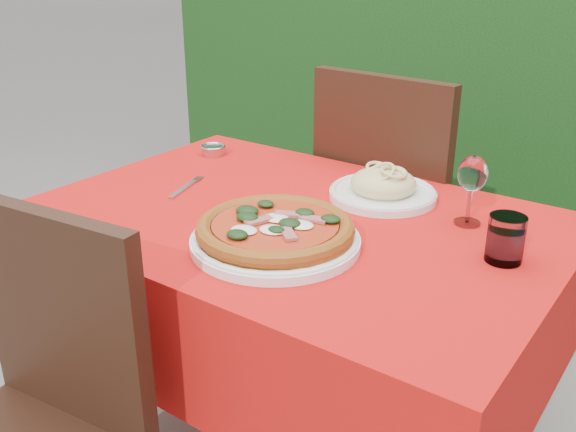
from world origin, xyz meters
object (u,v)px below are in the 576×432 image
Objects in this scene: chair_far at (395,206)px; pizza_plate at (275,233)px; pasta_plate at (383,188)px; wine_glass at (472,177)px; steel_ramekin at (213,150)px; chair_near at (35,414)px; fork at (183,189)px; water_glass at (505,241)px.

pizza_plate is (0.07, -0.74, 0.20)m from chair_far.
pizza_plate is 0.40m from pasta_plate.
pasta_plate is at bearing 114.56° from chair_far.
pizza_plate is at bearing -129.27° from wine_glass.
wine_glass reaches higher than pizza_plate.
pasta_plate reaches higher than steel_ramekin.
wine_glass reaches higher than chair_near.
wine_glass is at bearing 138.58° from chair_far.
chair_far is 5.30× the size of fork.
fork is (-0.84, -0.09, -0.04)m from water_glass.
steel_ramekin is (-0.48, -0.32, 0.18)m from chair_far.
chair_far is 0.71m from fork.
steel_ramekin is (-0.56, 0.42, -0.02)m from pizza_plate.
steel_ramekin is at bearing 177.75° from pasta_plate.
pasta_plate is (0.27, 0.89, 0.26)m from chair_near.
steel_ramekin is at bearing 168.62° from water_glass.
water_glass is (0.50, -0.52, 0.21)m from chair_far.
water_glass reaches higher than steel_ramekin.
fork is at bearing -62.80° from steel_ramekin.
pizza_plate is 5.14× the size of steel_ramekin.
pasta_plate is 1.45× the size of fork.
pasta_plate is at bearing -2.25° from steel_ramekin.
wine_glass is at bearing -7.78° from pasta_plate.
water_glass is (0.37, -0.17, 0.02)m from pasta_plate.
wine_glass reaches higher than fork.
wine_glass reaches higher than water_glass.
pizza_plate is 0.70m from steel_ramekin.
pasta_plate is 0.53m from fork.
steel_ramekin is at bearing 104.21° from chair_near.
chair_far is 10.14× the size of water_glass.
chair_far is 0.77m from pizza_plate.
pasta_plate is (0.13, -0.34, 0.19)m from chair_far.
pizza_plate reaches higher than steel_ramekin.
water_glass is 1.39× the size of steel_ramekin.
chair_near is at bearing -69.49° from steel_ramekin.
wine_glass is (0.51, 0.85, 0.35)m from chair_near.
water_glass is at bearing -11.38° from steel_ramekin.
pizza_plate is at bearing -97.71° from pasta_plate.
chair_near reaches higher than pasta_plate.
water_glass is at bearing -11.11° from fork.
pasta_plate is 0.26m from wine_glass.
chair_far reaches higher than fork.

